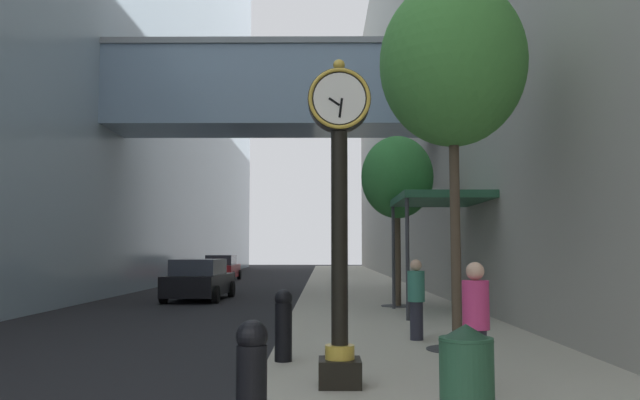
# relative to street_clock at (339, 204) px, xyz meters

# --- Properties ---
(ground_plane) EXTENTS (110.00, 110.00, 0.00)m
(ground_plane) POSITION_rel_street_clock_xyz_m (-1.12, 21.61, -2.52)
(ground_plane) COLOR black
(ground_plane) RESTS_ON ground
(sidewalk_right) EXTENTS (5.36, 80.00, 0.14)m
(sidewalk_right) POSITION_rel_street_clock_xyz_m (1.56, 24.61, -2.45)
(sidewalk_right) COLOR #ADA593
(sidewalk_right) RESTS_ON ground
(building_block_right) EXTENTS (9.00, 80.00, 26.16)m
(building_block_right) POSITION_rel_street_clock_xyz_m (8.75, 24.61, 10.57)
(building_block_right) COLOR gray
(building_block_right) RESTS_ON ground
(street_clock) EXTENTS (0.84, 0.55, 4.33)m
(street_clock) POSITION_rel_street_clock_xyz_m (0.00, 0.00, 0.00)
(street_clock) COLOR black
(street_clock) RESTS_ON sidewalk_right
(bollard_nearest) EXTENTS (0.29, 0.29, 1.14)m
(bollard_nearest) POSITION_rel_street_clock_xyz_m (-0.85, -2.60, -1.78)
(bollard_nearest) COLOR black
(bollard_nearest) RESTS_ON sidewalk_right
(bollard_third) EXTENTS (0.29, 0.29, 1.14)m
(bollard_third) POSITION_rel_street_clock_xyz_m (-0.85, 1.84, -1.78)
(bollard_third) COLOR black
(bollard_third) RESTS_ON sidewalk_right
(street_tree_near) EXTENTS (2.68, 2.68, 6.73)m
(street_tree_near) POSITION_rel_street_clock_xyz_m (2.17, 3.02, 2.79)
(street_tree_near) COLOR #333335
(street_tree_near) RESTS_ON sidewalk_right
(street_tree_mid_near) EXTENTS (2.31, 2.31, 5.45)m
(street_tree_mid_near) POSITION_rel_street_clock_xyz_m (2.17, 11.76, 1.71)
(street_tree_mid_near) COLOR #333335
(street_tree_mid_near) RESTS_ON sidewalk_right
(trash_bin) EXTENTS (0.53, 0.53, 1.05)m
(trash_bin) POSITION_rel_street_clock_xyz_m (1.16, -2.14, -1.84)
(trash_bin) COLOR #234C33
(trash_bin) RESTS_ON sidewalk_right
(pedestrian_walking) EXTENTS (0.36, 0.47, 1.58)m
(pedestrian_walking) POSITION_rel_street_clock_xyz_m (1.63, 4.25, -1.55)
(pedestrian_walking) COLOR #23232D
(pedestrian_walking) RESTS_ON sidewalk_right
(pedestrian_by_clock) EXTENTS (0.44, 0.44, 1.61)m
(pedestrian_by_clock) POSITION_rel_street_clock_xyz_m (1.72, -0.23, -1.53)
(pedestrian_by_clock) COLOR #23232D
(pedestrian_by_clock) RESTS_ON sidewalk_right
(storefront_awning) EXTENTS (2.40, 3.60, 3.30)m
(storefront_awning) POSITION_rel_street_clock_xyz_m (3.01, 9.31, 0.77)
(storefront_awning) COLOR #235138
(storefront_awning) RESTS_ON sidewalk_right
(car_red_near) EXTENTS (2.05, 4.44, 1.62)m
(car_red_near) POSITION_rel_street_clock_xyz_m (-6.67, 31.56, -1.73)
(car_red_near) COLOR #AD191E
(car_red_near) RESTS_ON ground
(car_black_mid) EXTENTS (2.23, 4.75, 1.57)m
(car_black_mid) POSITION_rel_street_clock_xyz_m (-4.99, 15.99, -1.75)
(car_black_mid) COLOR black
(car_black_mid) RESTS_ON ground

